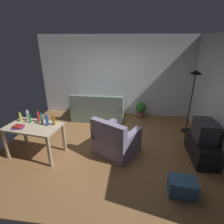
# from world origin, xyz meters

# --- Properties ---
(ground_plane) EXTENTS (5.20, 4.40, 0.02)m
(ground_plane) POSITION_xyz_m (0.00, 0.00, -0.01)
(ground_plane) COLOR olive
(wall_rear) EXTENTS (5.20, 0.10, 2.70)m
(wall_rear) POSITION_xyz_m (0.00, 2.20, 1.35)
(wall_rear) COLOR silver
(wall_rear) RESTS_ON ground_plane
(couch) EXTENTS (1.70, 0.84, 0.92)m
(couch) POSITION_xyz_m (-0.51, 1.59, 0.31)
(couch) COLOR slate
(couch) RESTS_ON ground_plane
(tv_stand) EXTENTS (0.44, 1.10, 0.48)m
(tv_stand) POSITION_xyz_m (2.25, -0.18, 0.24)
(tv_stand) COLOR black
(tv_stand) RESTS_ON ground_plane
(tv) EXTENTS (0.41, 0.60, 0.44)m
(tv) POSITION_xyz_m (2.25, -0.18, 0.70)
(tv) COLOR #2D2D33
(tv) RESTS_ON tv_stand
(torchiere_lamp) EXTENTS (0.32, 0.32, 1.81)m
(torchiere_lamp) POSITION_xyz_m (2.25, 1.08, 1.41)
(torchiere_lamp) COLOR black
(torchiere_lamp) RESTS_ON ground_plane
(desk) EXTENTS (1.28, 0.86, 0.76)m
(desk) POSITION_xyz_m (-1.56, -0.55, 0.65)
(desk) COLOR #C6B28E
(desk) RESTS_ON ground_plane
(potted_plant) EXTENTS (0.36, 0.36, 0.57)m
(potted_plant) POSITION_xyz_m (0.92, 1.90, 0.33)
(potted_plant) COLOR brown
(potted_plant) RESTS_ON ground_plane
(armchair) EXTENTS (1.20, 1.17, 0.92)m
(armchair) POSITION_xyz_m (0.28, -0.25, 0.32)
(armchair) COLOR gray
(armchair) RESTS_ON ground_plane
(storage_box) EXTENTS (0.50, 0.36, 0.30)m
(storage_box) POSITION_xyz_m (1.60, -1.32, 0.15)
(storage_box) COLOR #386084
(storage_box) RESTS_ON ground_plane
(bottle_squat) EXTENTS (0.06, 0.06, 0.22)m
(bottle_squat) POSITION_xyz_m (-1.98, -0.34, 0.86)
(bottle_squat) COLOR #BCB24C
(bottle_squat) RESTS_ON desk
(bottle_clear) EXTENTS (0.06, 0.06, 0.27)m
(bottle_clear) POSITION_xyz_m (-1.82, -0.29, 0.88)
(bottle_clear) COLOR silver
(bottle_clear) RESTS_ON desk
(bottle_green) EXTENTS (0.04, 0.04, 0.26)m
(bottle_green) POSITION_xyz_m (-1.71, -0.40, 0.87)
(bottle_green) COLOR #1E722D
(bottle_green) RESTS_ON desk
(bottle_red) EXTENTS (0.06, 0.06, 0.28)m
(bottle_red) POSITION_xyz_m (-1.53, -0.33, 0.88)
(bottle_red) COLOR #AD2323
(bottle_red) RESTS_ON desk
(bottle_tall) EXTENTS (0.06, 0.06, 0.27)m
(bottle_tall) POSITION_xyz_m (-1.39, -0.44, 0.88)
(bottle_tall) COLOR teal
(bottle_tall) RESTS_ON desk
(bottle_blue) EXTENTS (0.06, 0.06, 0.28)m
(bottle_blue) POSITION_xyz_m (-1.24, -0.49, 0.89)
(bottle_blue) COLOR #2347A3
(bottle_blue) RESTS_ON desk
(bottle_amber) EXTENTS (0.06, 0.06, 0.28)m
(bottle_amber) POSITION_xyz_m (-1.11, -0.44, 0.88)
(bottle_amber) COLOR #9E6019
(bottle_amber) RESTS_ON desk
(book_stack) EXTENTS (0.27, 0.22, 0.05)m
(book_stack) POSITION_xyz_m (-1.83, -0.69, 0.79)
(book_stack) COLOR #593372
(book_stack) RESTS_ON desk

